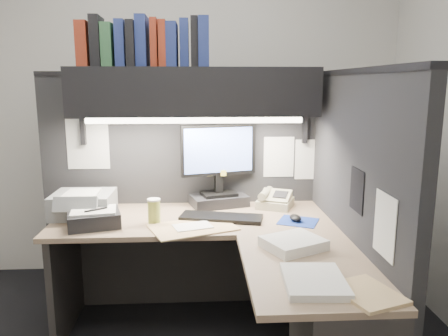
{
  "coord_description": "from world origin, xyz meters",
  "views": [
    {
      "loc": [
        0.15,
        -2.06,
        1.56
      ],
      "look_at": [
        0.3,
        0.51,
        1.05
      ],
      "focal_mm": 35.0,
      "sensor_mm": 36.0,
      "label": 1
    }
  ],
  "objects": [
    {
      "name": "keyboard",
      "position": [
        0.28,
        0.51,
        0.74
      ],
      "size": [
        0.53,
        0.28,
        0.02
      ],
      "primitive_type": "cube",
      "rotation": [
        0.0,
        0.0,
        -0.23
      ],
      "color": "black",
      "rests_on": "desk"
    },
    {
      "name": "pinned_papers",
      "position": [
        0.42,
        0.56,
        1.05
      ],
      "size": [
        1.76,
        1.31,
        0.51
      ],
      "color": "white",
      "rests_on": "partition_back"
    },
    {
      "name": "coffee_cup",
      "position": [
        -0.12,
        0.46,
        0.8
      ],
      "size": [
        0.1,
        0.1,
        0.14
      ],
      "primitive_type": "cylinder",
      "rotation": [
        0.0,
        0.0,
        0.4
      ],
      "color": "#BFC34E",
      "rests_on": "desk"
    },
    {
      "name": "partition_back",
      "position": [
        0.03,
        0.93,
        0.8
      ],
      "size": [
        1.9,
        0.06,
        1.6
      ],
      "primitive_type": "cube",
      "color": "black",
      "rests_on": "floor"
    },
    {
      "name": "partition_right",
      "position": [
        0.98,
        0.18,
        0.8
      ],
      "size": [
        0.06,
        1.5,
        1.6
      ],
      "primitive_type": "cube",
      "color": "black",
      "rests_on": "floor"
    },
    {
      "name": "mousepad",
      "position": [
        0.74,
        0.43,
        0.73
      ],
      "size": [
        0.29,
        0.28,
        0.0
      ],
      "primitive_type": "cube",
      "rotation": [
        0.0,
        0.0,
        -0.43
      ],
      "color": "navy",
      "rests_on": "desk"
    },
    {
      "name": "open_folder",
      "position": [
        0.11,
        0.35,
        0.73
      ],
      "size": [
        0.55,
        0.46,
        0.01
      ],
      "primitive_type": "cube",
      "rotation": [
        0.0,
        0.0,
        0.38
      ],
      "color": "tan",
      "rests_on": "desk"
    },
    {
      "name": "task_light_tube",
      "position": [
        0.12,
        0.61,
        1.33
      ],
      "size": [
        1.32,
        0.04,
        0.04
      ],
      "primitive_type": "cylinder",
      "rotation": [
        0.0,
        1.57,
        0.0
      ],
      "color": "white",
      "rests_on": "overhead_shelf"
    },
    {
      "name": "printer",
      "position": [
        -0.58,
        0.64,
        0.8
      ],
      "size": [
        0.37,
        0.32,
        0.15
      ],
      "primitive_type": "cube",
      "rotation": [
        0.0,
        0.0,
        -0.01
      ],
      "color": "gray",
      "rests_on": "desk"
    },
    {
      "name": "manila_stack",
      "position": [
        0.81,
        -0.5,
        0.74
      ],
      "size": [
        0.28,
        0.32,
        0.02
      ],
      "primitive_type": "cube",
      "rotation": [
        0.0,
        0.0,
        0.34
      ],
      "color": "tan",
      "rests_on": "desk"
    },
    {
      "name": "paper_stack_a",
      "position": [
        0.62,
        0.01,
        0.76
      ],
      "size": [
        0.35,
        0.33,
        0.05
      ],
      "primitive_type": "cube",
      "rotation": [
        0.0,
        0.0,
        0.45
      ],
      "color": "white",
      "rests_on": "desk"
    },
    {
      "name": "wall_front",
      "position": [
        0.0,
        -1.5,
        1.35
      ],
      "size": [
        3.5,
        0.04,
        2.7
      ],
      "primitive_type": "cube",
      "color": "silver",
      "rests_on": "floor"
    },
    {
      "name": "mouse",
      "position": [
        0.73,
        0.44,
        0.75
      ],
      "size": [
        0.08,
        0.11,
        0.04
      ],
      "primitive_type": "ellipsoid",
      "rotation": [
        0.0,
        0.0,
        0.17
      ],
      "color": "black",
      "rests_on": "mousepad"
    },
    {
      "name": "desk",
      "position": [
        0.43,
        -0.0,
        0.44
      ],
      "size": [
        1.7,
        1.53,
        0.73
      ],
      "color": "#94745E",
      "rests_on": "floor"
    },
    {
      "name": "wall_back",
      "position": [
        0.0,
        1.5,
        1.35
      ],
      "size": [
        3.5,
        0.04,
        2.7
      ],
      "primitive_type": "cube",
      "color": "silver",
      "rests_on": "floor"
    },
    {
      "name": "notebook_stack",
      "position": [
        -0.47,
        0.43,
        0.77
      ],
      "size": [
        0.35,
        0.31,
        0.09
      ],
      "primitive_type": "cube",
      "rotation": [
        0.0,
        0.0,
        0.27
      ],
      "color": "black",
      "rests_on": "desk"
    },
    {
      "name": "paper_stack_b",
      "position": [
        0.62,
        -0.4,
        0.75
      ],
      "size": [
        0.27,
        0.33,
        0.03
      ],
      "primitive_type": "cube",
      "rotation": [
        0.0,
        0.0,
        -0.06
      ],
      "color": "white",
      "rests_on": "desk"
    },
    {
      "name": "binder_row",
      "position": [
        -0.18,
        0.75,
        1.79
      ],
      "size": [
        0.8,
        0.26,
        0.31
      ],
      "color": "maroon",
      "rests_on": "overhead_shelf"
    },
    {
      "name": "monitor",
      "position": [
        0.28,
        0.82,
        0.95
      ],
      "size": [
        0.5,
        0.32,
        0.56
      ],
      "rotation": [
        0.0,
        0.0,
        0.28
      ],
      "color": "black",
      "rests_on": "desk"
    },
    {
      "name": "overhead_shelf",
      "position": [
        0.12,
        0.75,
        1.5
      ],
      "size": [
        1.55,
        0.34,
        0.3
      ],
      "primitive_type": "cube",
      "color": "black",
      "rests_on": "partition_back"
    },
    {
      "name": "telephone",
      "position": [
        0.66,
        0.76,
        0.77
      ],
      "size": [
        0.29,
        0.29,
        0.09
      ],
      "primitive_type": "cube",
      "rotation": [
        0.0,
        0.0,
        -0.41
      ],
      "color": "tan",
      "rests_on": "desk"
    }
  ]
}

